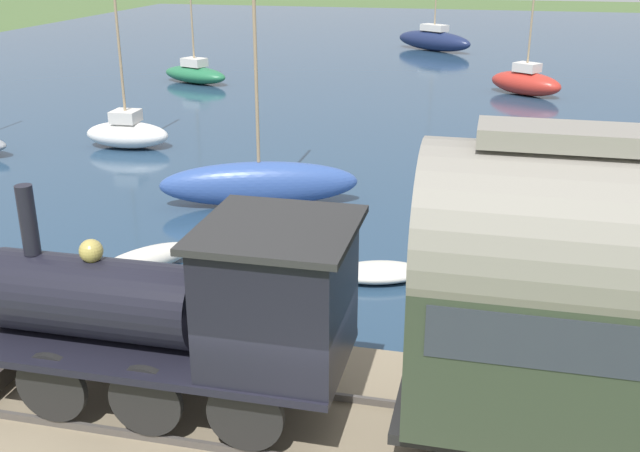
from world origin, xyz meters
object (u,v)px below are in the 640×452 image
(sailboat_green, at_px, (195,73))
(rowboat_far_out, at_px, (148,259))
(sailboat_yellow, at_px, (631,196))
(sailboat_red, at_px, (526,82))
(sailboat_blue, at_px, (259,182))
(rowboat_mid_harbor, at_px, (379,272))
(steam_locomotive, at_px, (193,304))
(sailboat_navy, at_px, (434,40))
(sailboat_white, at_px, (127,132))

(sailboat_green, distance_m, rowboat_far_out, 25.64)
(sailboat_yellow, height_order, sailboat_red, sailboat_red)
(sailboat_blue, bearing_deg, rowboat_mid_harbor, -154.05)
(steam_locomotive, bearing_deg, sailboat_red, -10.32)
(sailboat_navy, distance_m, sailboat_red, 16.97)
(rowboat_far_out, bearing_deg, rowboat_mid_harbor, -135.39)
(sailboat_blue, xyz_separation_m, rowboat_mid_harbor, (-4.46, -4.31, -0.52))
(sailboat_yellow, height_order, rowboat_far_out, sailboat_yellow)
(sailboat_green, bearing_deg, sailboat_yellow, -110.16)
(sailboat_yellow, distance_m, sailboat_blue, 10.68)
(steam_locomotive, relative_size, sailboat_navy, 0.92)
(sailboat_navy, distance_m, rowboat_mid_harbor, 40.08)
(sailboat_blue, xyz_separation_m, sailboat_red, (19.72, -8.12, -0.05))
(sailboat_navy, height_order, rowboat_mid_harbor, sailboat_navy)
(steam_locomotive, relative_size, sailboat_blue, 0.63)
(sailboat_red, xyz_separation_m, rowboat_far_out, (-24.84, 9.33, -0.39))
(sailboat_white, bearing_deg, steam_locomotive, -152.00)
(sailboat_navy, height_order, sailboat_white, sailboat_white)
(sailboat_yellow, relative_size, rowboat_mid_harbor, 2.31)
(steam_locomotive, bearing_deg, sailboat_yellow, -33.32)
(sailboat_blue, height_order, sailboat_white, sailboat_blue)
(sailboat_green, height_order, rowboat_mid_harbor, sailboat_green)
(steam_locomotive, xyz_separation_m, rowboat_far_out, (5.92, 3.73, -2.12))
(sailboat_blue, bearing_deg, sailboat_white, 34.63)
(sailboat_red, bearing_deg, rowboat_far_out, -167.11)
(sailboat_yellow, height_order, sailboat_green, sailboat_green)
(sailboat_blue, height_order, rowboat_far_out, sailboat_blue)
(sailboat_green, xyz_separation_m, sailboat_blue, (-19.04, -9.79, 0.17))
(sailboat_yellow, bearing_deg, sailboat_red, 23.57)
(sailboat_yellow, distance_m, rowboat_far_out, 13.44)
(sailboat_green, bearing_deg, sailboat_navy, -14.61)
(sailboat_navy, bearing_deg, rowboat_far_out, -150.24)
(sailboat_white, xyz_separation_m, rowboat_mid_harbor, (-9.77, -11.30, -0.39))
(steam_locomotive, bearing_deg, rowboat_mid_harbor, -15.27)
(sailboat_blue, bearing_deg, sailboat_red, -40.49)
(sailboat_yellow, bearing_deg, sailboat_white, 92.95)
(sailboat_yellow, relative_size, sailboat_blue, 0.55)
(sailboat_navy, height_order, rowboat_far_out, sailboat_navy)
(steam_locomotive, distance_m, sailboat_yellow, 14.83)
(rowboat_far_out, bearing_deg, sailboat_red, -72.82)
(sailboat_green, xyz_separation_m, rowboat_mid_harbor, (-23.49, -14.10, -0.35))
(sailboat_blue, distance_m, rowboat_mid_harbor, 6.23)
(sailboat_green, height_order, rowboat_far_out, sailboat_green)
(sailboat_yellow, height_order, sailboat_blue, sailboat_blue)
(sailboat_green, bearing_deg, sailboat_red, -66.92)
(sailboat_blue, xyz_separation_m, rowboat_far_out, (-5.12, 1.21, -0.44))
(sailboat_blue, bearing_deg, sailboat_green, 9.11)
(steam_locomotive, xyz_separation_m, sailboat_blue, (11.04, 2.52, -1.68))
(steam_locomotive, distance_m, sailboat_red, 31.32)
(sailboat_white, distance_m, rowboat_mid_harbor, 14.94)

